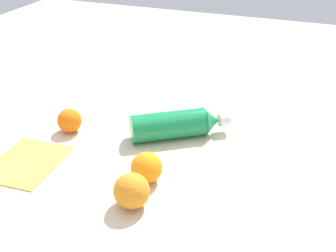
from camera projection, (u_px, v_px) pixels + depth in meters
ground_plane at (173, 138)px, 1.04m from camera, size 2.40×2.40×0.00m
water_bottle at (177, 125)px, 1.03m from camera, size 0.18×0.24×0.07m
orange_0 at (132, 191)px, 0.80m from camera, size 0.07×0.07×0.07m
orange_1 at (147, 168)px, 0.87m from camera, size 0.07×0.07×0.07m
orange_2 at (70, 121)px, 1.06m from camera, size 0.06×0.06×0.06m
folded_napkin at (27, 162)px, 0.95m from camera, size 0.18×0.15×0.01m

